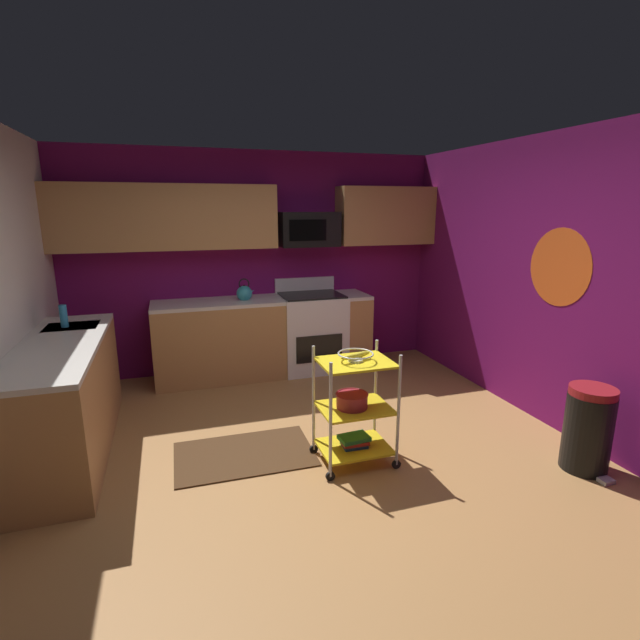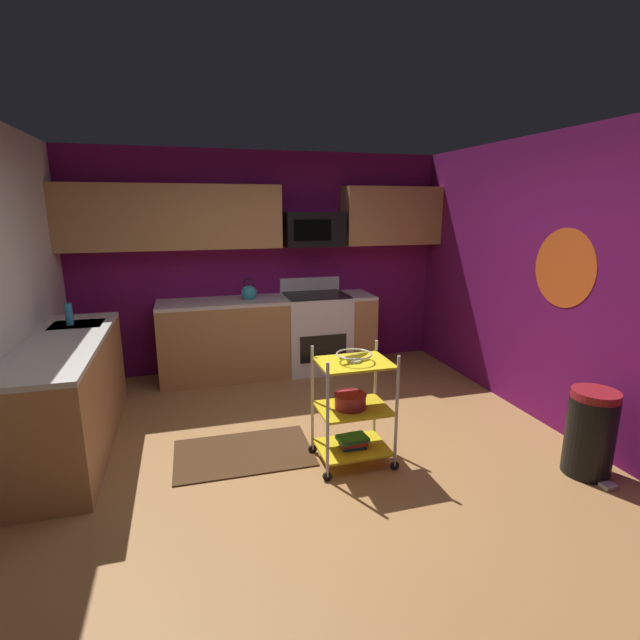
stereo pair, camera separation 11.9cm
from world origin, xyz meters
TOP-DOWN VIEW (x-y plane):
  - floor at (0.00, 0.00)m, footprint 4.40×4.80m
  - wall_back at (0.00, 2.43)m, footprint 4.52×0.06m
  - wall_right at (2.23, 0.00)m, footprint 0.06×4.80m
  - wall_flower_decal at (2.20, 0.01)m, footprint 0.00×0.68m
  - counter_run at (-0.86, 1.51)m, footprint 3.46×2.64m
  - oven_range at (0.57, 2.10)m, footprint 0.76×0.65m
  - upper_cabinets at (-0.13, 2.23)m, footprint 4.40×0.33m
  - microwave at (0.57, 2.21)m, footprint 0.70×0.39m
  - rolling_cart at (0.26, -0.10)m, footprint 0.61×0.44m
  - fruit_bowl at (0.26, -0.10)m, footprint 0.27×0.27m
  - mixing_bowl_large at (0.24, -0.10)m, footprint 0.25×0.25m
  - book_stack at (0.26, -0.10)m, footprint 0.24×0.17m
  - kettle at (-0.23, 2.10)m, footprint 0.21×0.18m
  - dish_soap_bottle at (-1.95, 1.33)m, footprint 0.06×0.06m
  - trash_can at (1.90, -0.74)m, footprint 0.34×0.42m
  - floor_rug at (-0.55, 0.25)m, footprint 1.11×0.71m

SIDE VIEW (x-z plane):
  - floor at x=0.00m, z-range -0.04..0.00m
  - floor_rug at x=-0.55m, z-range 0.00..0.01m
  - book_stack at x=0.26m, z-range 0.13..0.21m
  - trash_can at x=1.90m, z-range 0.00..0.66m
  - rolling_cart at x=0.26m, z-range 0.00..0.91m
  - counter_run at x=-0.86m, z-range 0.00..0.92m
  - oven_range at x=0.57m, z-range -0.07..1.03m
  - mixing_bowl_large at x=0.24m, z-range 0.46..0.58m
  - fruit_bowl at x=0.26m, z-range 0.84..0.91m
  - kettle at x=-0.23m, z-range 0.86..1.13m
  - dish_soap_bottle at x=-1.95m, z-range 0.92..1.12m
  - wall_back at x=0.00m, z-range 0.00..2.60m
  - wall_right at x=2.23m, z-range 0.00..2.60m
  - wall_flower_decal at x=2.20m, z-range 1.11..1.79m
  - microwave at x=0.57m, z-range 1.50..1.90m
  - upper_cabinets at x=-0.13m, z-range 1.50..2.20m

